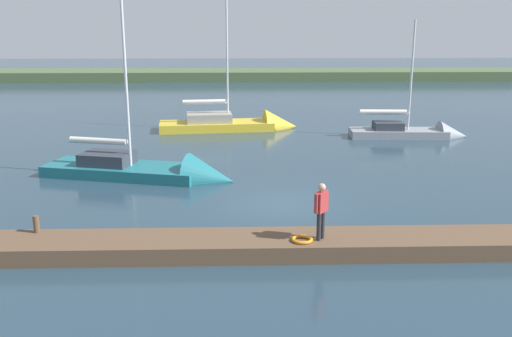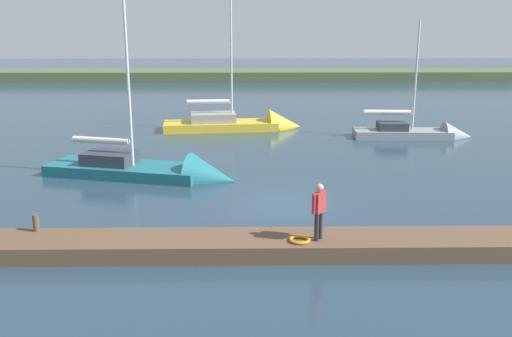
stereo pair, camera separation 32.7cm
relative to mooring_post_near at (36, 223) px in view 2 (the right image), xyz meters
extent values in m
plane|color=#263D4C|center=(-8.19, -4.33, -0.82)|extent=(200.00, 200.00, 0.00)
cube|color=#4C603D|center=(-8.19, -56.77, -0.82)|extent=(180.00, 8.00, 2.40)
cube|color=brown|center=(-8.19, 0.63, -0.55)|extent=(21.56, 1.81, 0.55)
cylinder|color=brown|center=(0.00, 0.00, 0.00)|extent=(0.19, 0.19, 0.55)
torus|color=orange|center=(-8.36, 1.00, -0.23)|extent=(0.66, 0.66, 0.10)
cube|color=gray|center=(-16.58, -17.65, -0.75)|extent=(6.13, 2.25, 0.84)
cone|color=gray|center=(-20.08, -17.47, -0.75)|extent=(1.85, 2.03, 1.95)
cube|color=#333842|center=(-15.93, -17.68, -0.08)|extent=(1.88, 1.54, 0.50)
cylinder|color=silver|center=(-17.19, -17.62, 3.05)|extent=(0.13, 0.13, 6.77)
cylinder|color=silver|center=(-15.56, -17.70, 0.67)|extent=(3.27, 0.27, 0.11)
cylinder|color=silver|center=(-15.56, -17.70, 0.79)|extent=(2.95, 0.46, 0.31)
cube|color=gold|center=(-4.90, -20.45, -0.70)|extent=(7.86, 3.21, 0.89)
cone|color=gold|center=(-9.32, -20.91, -0.70)|extent=(2.44, 2.66, 2.44)
cube|color=gray|center=(-4.43, -20.40, 0.04)|extent=(3.17, 2.21, 0.61)
cylinder|color=silver|center=(-5.69, -20.53, 3.91)|extent=(0.13, 0.13, 8.33)
cylinder|color=silver|center=(-4.10, -20.37, 1.01)|extent=(3.18, 0.43, 0.11)
cylinder|color=silver|center=(-4.10, -20.37, 1.13)|extent=(2.88, 0.56, 0.27)
cube|color=#1E6B75|center=(-0.95, -8.75, -0.78)|extent=(7.78, 4.16, 0.96)
cone|color=#1E6B75|center=(-5.13, -7.70, -0.78)|extent=(2.70, 2.87, 2.41)
cube|color=#333842|center=(-0.20, -8.94, -0.01)|extent=(2.67, 2.23, 0.58)
cylinder|color=silver|center=(-1.34, -8.65, 3.52)|extent=(0.13, 0.13, 7.63)
cylinder|color=silver|center=(0.21, -9.05, 0.71)|extent=(3.12, 0.88, 0.10)
cylinder|color=silver|center=(0.21, -9.05, 0.83)|extent=(2.85, 0.97, 0.28)
cylinder|color=#28282D|center=(-8.87, 0.95, 0.17)|extent=(0.14, 0.14, 0.89)
cylinder|color=#28282D|center=(-9.00, 0.78, 0.17)|extent=(0.14, 0.14, 0.89)
cube|color=#B23333|center=(-8.93, 0.86, 0.92)|extent=(0.47, 0.51, 0.63)
sphere|color=tan|center=(-8.93, 0.86, 1.39)|extent=(0.24, 0.24, 0.24)
cylinder|color=#B23333|center=(-8.75, 1.09, 0.94)|extent=(0.09, 0.09, 0.60)
cylinder|color=#B23333|center=(-9.11, 0.63, 0.94)|extent=(0.09, 0.09, 0.60)
camera|label=1|loc=(-6.47, 16.67, 6.11)|focal=38.69mm
camera|label=2|loc=(-6.80, 16.67, 6.11)|focal=38.69mm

